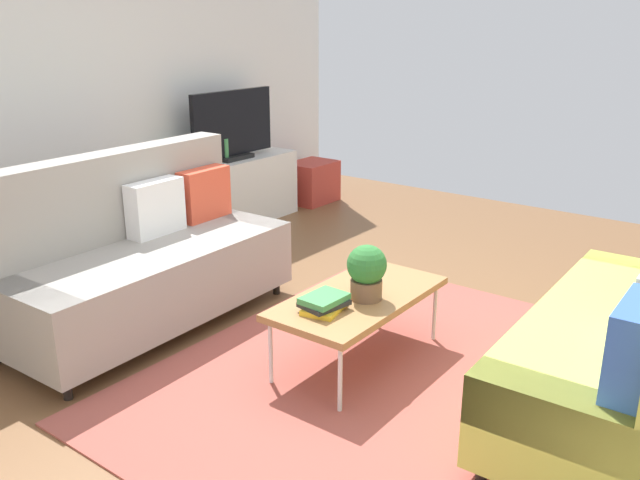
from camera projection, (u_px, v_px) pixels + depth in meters
name	position (u px, v px, depth m)	size (l,w,h in m)	color
ground_plane	(360.00, 353.00, 4.00)	(7.68, 7.68, 0.00)	brown
wall_far	(62.00, 81.00, 5.15)	(6.40, 0.12, 2.90)	white
area_rug	(382.00, 374.00, 3.75)	(2.90, 2.20, 0.01)	#9E4C42
couch_beige	(142.00, 257.00, 4.29)	(1.92, 0.89, 1.10)	gray
coffee_table	(359.00, 299.00, 3.78)	(1.10, 0.56, 0.42)	#9E7042
tv_console	(234.00, 192.00, 6.43)	(1.40, 0.44, 0.64)	silver
tv	(233.00, 126.00, 6.22)	(1.00, 0.20, 0.64)	black
storage_trunk	(312.00, 182.00, 7.23)	(0.52, 0.40, 0.44)	#B2382D
potted_plant	(367.00, 271.00, 3.67)	(0.22, 0.22, 0.31)	brown
table_book_0	(324.00, 308.00, 3.57)	(0.24, 0.18, 0.03)	gold
table_book_1	(324.00, 303.00, 3.56)	(0.24, 0.18, 0.02)	#262626
table_book_2	(324.00, 298.00, 3.55)	(0.24, 0.18, 0.03)	#3F8C4C
vase_0	(182.00, 158.00, 5.89)	(0.12, 0.12, 0.19)	#33B29E
vase_1	(197.00, 156.00, 6.03)	(0.12, 0.12, 0.17)	silver
bottle_0	(219.00, 154.00, 6.11)	(0.05, 0.05, 0.17)	silver
bottle_1	(226.00, 150.00, 6.18)	(0.05, 0.05, 0.21)	#3F8C4C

